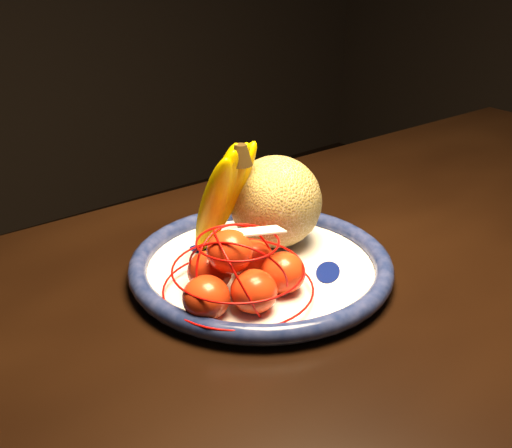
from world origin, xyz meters
TOP-DOWN VIEW (x-y plane):
  - dining_table at (-0.02, 0.12)m, footprint 1.56×0.96m
  - fruit_bowl at (-0.21, 0.26)m, footprint 0.34×0.34m
  - cantaloupe at (-0.15, 0.30)m, footprint 0.12×0.12m
  - banana_bunch at (-0.23, 0.32)m, footprint 0.11×0.11m
  - mandarin_bag at (-0.28, 0.22)m, footprint 0.22×0.22m
  - price_tag at (-0.25, 0.22)m, footprint 0.08×0.04m

SIDE VIEW (x-z plane):
  - dining_table at x=-0.02m, z-range 0.30..1.07m
  - fruit_bowl at x=-0.21m, z-range 0.77..0.80m
  - mandarin_bag at x=-0.28m, z-range 0.76..0.87m
  - cantaloupe at x=-0.15m, z-range 0.78..0.91m
  - price_tag at x=-0.25m, z-range 0.85..0.87m
  - banana_bunch at x=-0.23m, z-range 0.78..0.96m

